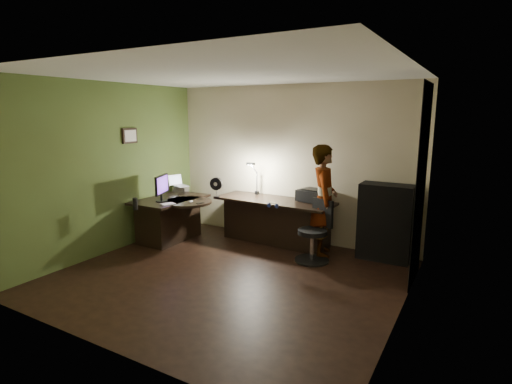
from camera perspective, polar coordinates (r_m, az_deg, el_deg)
The scene contains 27 objects.
floor at distance 5.63m, azimuth -4.07°, elevation -12.06°, with size 4.50×4.00×0.01m, color black.
ceiling at distance 5.20m, azimuth -4.50°, elevation 16.55°, with size 4.50×4.00×0.01m, color silver.
wall_back at distance 6.98m, azimuth 4.98°, elevation 4.02°, with size 4.50×0.01×2.70m, color #C3B591.
wall_front at distance 3.79m, azimuth -21.48°, elevation -2.82°, with size 4.50×0.01×2.70m, color #C3B591.
wall_left at distance 6.76m, azimuth -20.36°, elevation 3.13°, with size 0.01×4.00×2.70m, color #C3B591.
wall_right at distance 4.42m, azimuth 20.75°, elevation -0.86°, with size 0.01×4.00×2.70m, color #C3B591.
green_wall_overlay at distance 6.75m, azimuth -20.27°, elevation 3.12°, with size 0.00×4.00×2.70m, color #4B6129.
arched_doorway at distance 5.55m, azimuth 22.49°, elevation 0.83°, with size 0.01×0.90×2.60m, color black.
french_door at distance 3.97m, azimuth 18.88°, elevation -6.52°, with size 0.02×0.92×2.10m, color white.
framed_picture at distance 6.99m, azimuth -17.61°, elevation 7.67°, with size 0.04×0.30×0.25m, color black.
desk_left at distance 7.22m, azimuth -12.06°, elevation -3.83°, with size 0.80×1.31×0.75m, color black.
desk_right at distance 6.89m, azimuth 2.59°, elevation -4.22°, with size 2.06×0.72×0.77m, color black.
cabinet at distance 6.39m, azimuth 18.01°, elevation -4.13°, with size 0.78×0.39×1.17m, color black.
laptop_stand at distance 7.68m, azimuth -10.66°, elevation 0.43°, with size 0.25×0.21×0.10m, color silver.
laptop at distance 7.65m, azimuth -10.70°, elevation 1.57°, with size 0.30×0.28×0.20m, color silver.
monitor at distance 6.88m, azimuth -13.39°, elevation 0.02°, with size 0.10×0.49×0.33m, color black.
mouse at distance 6.73m, azimuth -9.28°, elevation -1.34°, with size 0.06×0.08×0.03m, color silver.
phone at distance 6.65m, azimuth -8.01°, elevation -1.57°, with size 0.06×0.12×0.01m, color black.
pen at distance 7.23m, azimuth -11.21°, elevation -0.64°, with size 0.01×0.14×0.01m, color black.
speaker at distance 6.40m, azimuth -16.87°, elevation -1.63°, with size 0.07×0.07×0.19m, color black.
notepad at distance 6.68m, azimuth -12.49°, elevation -1.66°, with size 0.15×0.21×0.01m, color silver.
desk_fan at distance 6.97m, azimuth -5.64°, elevation 0.70°, with size 0.22×0.12×0.34m, color black.
headphones at distance 6.17m, azimuth 2.41°, elevation -1.87°, with size 0.17×0.07×0.08m, color navy.
printer at distance 6.68m, azimuth 8.10°, elevation -0.42°, with size 0.46×0.36×0.21m, color black.
desk_lamp at distance 7.13m, azimuth 0.13°, elevation 2.15°, with size 0.15×0.29×0.63m, color black.
office_chair at distance 6.08m, azimuth 8.08°, elevation -5.62°, with size 0.52×0.52×0.94m, color black.
person at distance 6.31m, azimuth 9.66°, elevation -1.24°, with size 0.63×0.42×1.75m, color #D8A88C.
Camera 1 is at (2.90, -4.29, 2.22)m, focal length 28.00 mm.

